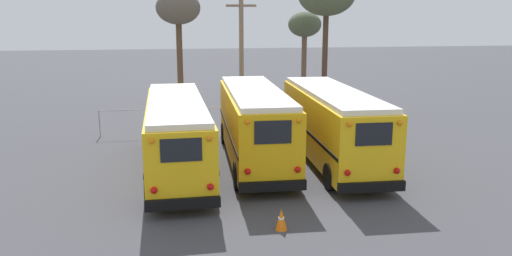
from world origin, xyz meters
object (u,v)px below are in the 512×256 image
(school_bus_2, at_px, (332,123))
(utility_pole, at_px, (241,54))
(school_bus_0, at_px, (177,132))
(bare_tree_0, at_px, (305,27))
(school_bus_1, at_px, (254,123))
(traffic_cone, at_px, (281,219))
(bare_tree_1, at_px, (178,10))

(school_bus_2, xyz_separation_m, utility_pole, (-2.64, 9.57, 2.36))
(school_bus_0, distance_m, bare_tree_0, 19.86)
(utility_pole, bearing_deg, school_bus_1, -94.46)
(school_bus_1, relative_size, traffic_cone, 14.70)
(traffic_cone, bearing_deg, utility_pole, 86.19)
(school_bus_1, xyz_separation_m, bare_tree_1, (-2.91, 13.00, 4.89))
(bare_tree_0, xyz_separation_m, traffic_cone, (-6.84, -23.25, -5.16))
(bare_tree_1, xyz_separation_m, traffic_cone, (2.53, -20.21, -6.32))
(school_bus_2, height_order, traffic_cone, school_bus_2)
(school_bus_2, height_order, bare_tree_0, bare_tree_0)
(school_bus_0, relative_size, utility_pole, 1.33)
(bare_tree_0, bearing_deg, school_bus_1, -111.95)
(school_bus_0, bearing_deg, bare_tree_0, 59.76)
(school_bus_0, height_order, school_bus_1, school_bus_1)
(traffic_cone, bearing_deg, school_bus_0, 114.83)
(school_bus_0, distance_m, traffic_cone, 7.19)
(utility_pole, bearing_deg, school_bus_2, -74.59)
(utility_pole, distance_m, bare_tree_0, 9.12)
(bare_tree_0, xyz_separation_m, bare_tree_1, (-9.37, -3.04, 1.16))
(school_bus_0, bearing_deg, bare_tree_1, 88.17)
(school_bus_1, xyz_separation_m, school_bus_2, (3.35, -0.46, -0.03))
(school_bus_2, distance_m, utility_pole, 10.20)
(school_bus_1, distance_m, traffic_cone, 7.36)
(school_bus_1, height_order, traffic_cone, school_bus_1)
(school_bus_2, distance_m, traffic_cone, 7.83)
(school_bus_0, distance_m, bare_tree_1, 14.68)
(school_bus_2, height_order, utility_pole, utility_pole)
(school_bus_1, distance_m, utility_pole, 9.43)
(school_bus_1, distance_m, bare_tree_1, 14.19)
(bare_tree_0, bearing_deg, school_bus_2, -100.69)
(school_bus_2, relative_size, bare_tree_0, 1.53)
(bare_tree_0, distance_m, traffic_cone, 24.78)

